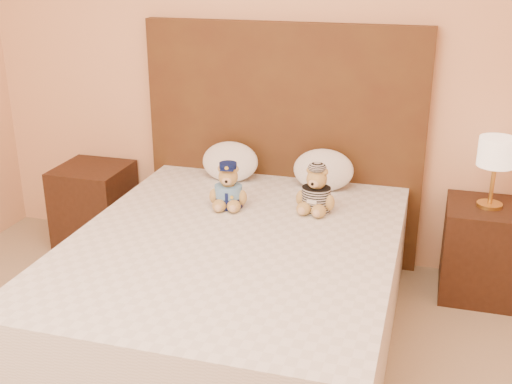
{
  "coord_description": "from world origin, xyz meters",
  "views": [
    {
      "loc": [
        0.91,
        -1.56,
        1.9
      ],
      "look_at": [
        0.05,
        1.45,
        0.71
      ],
      "focal_mm": 45.0,
      "sensor_mm": 36.0,
      "label": 1
    }
  ],
  "objects_px": {
    "nightstand_right": "(483,251)",
    "pillow_right": "(323,168)",
    "bed": "(234,287)",
    "teddy_police": "(228,185)",
    "nightstand_left": "(95,205)",
    "lamp": "(496,156)",
    "teddy_prisoner": "(316,189)",
    "pillow_left": "(230,160)"
  },
  "relations": [
    {
      "from": "lamp",
      "to": "teddy_prisoner",
      "type": "relative_size",
      "value": 1.54
    },
    {
      "from": "pillow_right",
      "to": "lamp",
      "type": "bearing_deg",
      "value": -1.8
    },
    {
      "from": "nightstand_left",
      "to": "pillow_left",
      "type": "height_order",
      "value": "pillow_left"
    },
    {
      "from": "bed",
      "to": "lamp",
      "type": "distance_m",
      "value": 1.59
    },
    {
      "from": "nightstand_left",
      "to": "pillow_left",
      "type": "distance_m",
      "value": 1.04
    },
    {
      "from": "nightstand_right",
      "to": "pillow_left",
      "type": "relative_size",
      "value": 1.53
    },
    {
      "from": "nightstand_right",
      "to": "lamp",
      "type": "bearing_deg",
      "value": 180.0
    },
    {
      "from": "lamp",
      "to": "pillow_right",
      "type": "height_order",
      "value": "lamp"
    },
    {
      "from": "teddy_police",
      "to": "pillow_left",
      "type": "height_order",
      "value": "teddy_police"
    },
    {
      "from": "pillow_left",
      "to": "bed",
      "type": "bearing_deg",
      "value": -70.79
    },
    {
      "from": "teddy_prisoner",
      "to": "nightstand_left",
      "type": "bearing_deg",
      "value": 176.18
    },
    {
      "from": "bed",
      "to": "nightstand_left",
      "type": "height_order",
      "value": "same"
    },
    {
      "from": "pillow_left",
      "to": "pillow_right",
      "type": "bearing_deg",
      "value": 0.0
    },
    {
      "from": "lamp",
      "to": "teddy_prisoner",
      "type": "height_order",
      "value": "lamp"
    },
    {
      "from": "bed",
      "to": "teddy_police",
      "type": "height_order",
      "value": "teddy_police"
    },
    {
      "from": "nightstand_left",
      "to": "teddy_police",
      "type": "relative_size",
      "value": 2.15
    },
    {
      "from": "teddy_prisoner",
      "to": "pillow_left",
      "type": "distance_m",
      "value": 0.72
    },
    {
      "from": "nightstand_right",
      "to": "teddy_prisoner",
      "type": "distance_m",
      "value": 1.06
    },
    {
      "from": "nightstand_right",
      "to": "teddy_prisoner",
      "type": "xyz_separation_m",
      "value": [
        -0.92,
        -0.34,
        0.4
      ]
    },
    {
      "from": "nightstand_left",
      "to": "teddy_police",
      "type": "xyz_separation_m",
      "value": [
        1.1,
        -0.41,
        0.4
      ]
    },
    {
      "from": "teddy_police",
      "to": "pillow_left",
      "type": "xyz_separation_m",
      "value": [
        -0.14,
        0.44,
        -0.0
      ]
    },
    {
      "from": "bed",
      "to": "teddy_police",
      "type": "bearing_deg",
      "value": 111.56
    },
    {
      "from": "nightstand_right",
      "to": "pillow_right",
      "type": "height_order",
      "value": "pillow_right"
    },
    {
      "from": "lamp",
      "to": "teddy_prisoner",
      "type": "xyz_separation_m",
      "value": [
        -0.92,
        -0.34,
        -0.17
      ]
    },
    {
      "from": "bed",
      "to": "nightstand_left",
      "type": "distance_m",
      "value": 1.48
    },
    {
      "from": "teddy_prisoner",
      "to": "bed",
      "type": "bearing_deg",
      "value": -117.01
    },
    {
      "from": "lamp",
      "to": "pillow_right",
      "type": "distance_m",
      "value": 0.97
    },
    {
      "from": "nightstand_left",
      "to": "pillow_right",
      "type": "bearing_deg",
      "value": 1.11
    },
    {
      "from": "bed",
      "to": "teddy_prisoner",
      "type": "height_order",
      "value": "teddy_prisoner"
    },
    {
      "from": "bed",
      "to": "teddy_police",
      "type": "distance_m",
      "value": 0.58
    },
    {
      "from": "bed",
      "to": "teddy_police",
      "type": "xyz_separation_m",
      "value": [
        -0.15,
        0.39,
        0.4
      ]
    },
    {
      "from": "pillow_left",
      "to": "teddy_police",
      "type": "bearing_deg",
      "value": -72.9
    },
    {
      "from": "nightstand_right",
      "to": "lamp",
      "type": "xyz_separation_m",
      "value": [
        -0.0,
        0.0,
        0.57
      ]
    },
    {
      "from": "bed",
      "to": "pillow_right",
      "type": "distance_m",
      "value": 0.97
    },
    {
      "from": "nightstand_left",
      "to": "pillow_left",
      "type": "relative_size",
      "value": 1.53
    },
    {
      "from": "teddy_police",
      "to": "teddy_prisoner",
      "type": "bearing_deg",
      "value": -0.47
    },
    {
      "from": "pillow_right",
      "to": "teddy_police",
      "type": "bearing_deg",
      "value": -135.49
    },
    {
      "from": "teddy_prisoner",
      "to": "pillow_left",
      "type": "bearing_deg",
      "value": 157.41
    },
    {
      "from": "pillow_right",
      "to": "pillow_left",
      "type": "bearing_deg",
      "value": 180.0
    },
    {
      "from": "bed",
      "to": "lamp",
      "type": "height_order",
      "value": "lamp"
    },
    {
      "from": "nightstand_left",
      "to": "teddy_prisoner",
      "type": "bearing_deg",
      "value": -12.12
    },
    {
      "from": "lamp",
      "to": "bed",
      "type": "bearing_deg",
      "value": -147.38
    }
  ]
}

